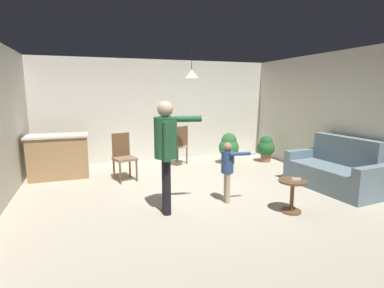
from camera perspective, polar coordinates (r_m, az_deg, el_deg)
The scene contains 14 objects.
ground at distance 5.54m, azimuth 1.12°, elevation -9.84°, with size 7.68×7.68×0.00m, color #B2A893.
wall_back at distance 8.31m, azimuth -6.51°, elevation 6.27°, with size 6.40×0.10×2.70m, color silver.
wall_right at distance 7.01m, azimuth 26.62°, elevation 4.61°, with size 0.10×6.40×2.70m, color silver.
couch_floral at distance 6.51m, azimuth 25.32°, elevation -4.75°, with size 1.01×1.87×1.00m.
kitchen_counter at distance 7.18m, azimuth -23.84°, elevation -2.13°, with size 1.26×0.66×0.95m.
side_table_by_couch at distance 5.00m, azimuth 18.39°, elevation -8.62°, with size 0.44×0.44×0.52m.
person_adult at distance 4.58m, azimuth -4.80°, elevation -0.15°, with size 0.88×0.50×1.73m.
person_child at distance 5.11m, azimuth 6.80°, elevation -4.08°, with size 0.53×0.34×1.03m.
dining_chair_by_counter at distance 6.55m, azimuth -12.84°, elevation -2.01°, with size 0.52×0.52×1.00m.
dining_chair_near_wall at distance 7.78m, azimuth -2.49°, elevation 0.10°, with size 0.56×0.56×1.00m.
potted_plant_corner at distance 8.33m, azimuth 13.80°, elevation -0.61°, with size 0.46×0.46×0.71m.
potted_plant_by_wall at distance 7.93m, azimuth 6.96°, elevation -0.52°, with size 0.53×0.53×0.81m.
spare_remote_on_table at distance 4.95m, azimuth 19.05°, elevation -6.29°, with size 0.04×0.13×0.04m, color white.
ceiling_light_pendant at distance 6.78m, azimuth -0.08°, elevation 13.13°, with size 0.32×0.32×0.55m.
Camera 1 is at (-1.80, -4.89, 1.88)m, focal length 28.25 mm.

